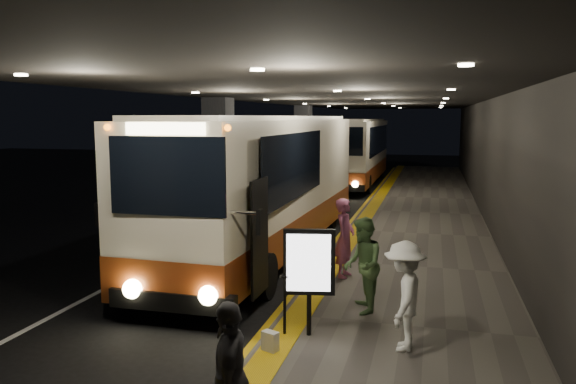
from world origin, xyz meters
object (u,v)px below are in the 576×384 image
Objects in this scene: passenger_waiting_green at (363,265)px; passenger_waiting_white at (404,296)px; coach_second at (357,154)px; passenger_waiting_grey at (230,376)px; coach_main at (266,191)px; stanchion_post at (285,305)px; passenger_boarding at (345,238)px; bag_plain at (270,341)px; info_sign at (309,264)px.

passenger_waiting_white is (0.84, -1.54, -0.03)m from passenger_waiting_green.
passenger_waiting_white is (3.80, -22.68, -0.70)m from coach_second.
passenger_waiting_white is 3.63m from passenger_waiting_grey.
stanchion_post is at bearing -68.44° from coach_main.
coach_second is 6.28× the size of passenger_boarding.
stanchion_post is (-0.44, -3.70, -0.40)m from passenger_boarding.
coach_main is 16.75m from coach_second.
passenger_waiting_green is 1.04× the size of passenger_waiting_white.
passenger_boarding is at bearing -83.09° from coach_second.
passenger_boarding is (2.27, -18.88, -0.66)m from coach_second.
passenger_waiting_green is 4.84m from passenger_waiting_grey.
passenger_waiting_green is at bearing -51.99° from coach_main.
bag_plain is 1.40m from info_sign.
passenger_waiting_grey is at bearing -85.30° from coach_second.
info_sign is 0.82m from stanchion_post.
passenger_waiting_grey is 0.93× the size of info_sign.
coach_main is at bearing -142.57° from passenger_waiting_white.
passenger_boarding is at bearing -175.33° from passenger_waiting_green.
coach_main is 5.49m from passenger_waiting_green.
coach_main is 7.23m from passenger_waiting_white.
coach_second reaches higher than bag_plain.
passenger_boarding is 3.75m from stanchion_post.
coach_main reaches higher than info_sign.
info_sign is (0.44, 0.80, 1.06)m from bag_plain.
passenger_waiting_green is at bearing -156.27° from passenger_boarding.
coach_second is 23.01m from passenger_waiting_white.
info_sign reaches higher than passenger_boarding.
passenger_boarding is 7.02m from passenger_waiting_grey.
passenger_waiting_green is at bearing -148.27° from passenger_waiting_white.
passenger_waiting_white is 2.21m from bag_plain.
passenger_waiting_green is 1.58m from info_sign.
passenger_waiting_white is 0.96× the size of info_sign.
coach_second is 6.74× the size of passenger_waiting_grey.
passenger_waiting_white is (4.05, -5.94, -0.76)m from coach_main.
passenger_waiting_grey is at bearing -24.62° from passenger_waiting_white.
bag_plain is at bearing -40.37° from passenger_waiting_green.
passenger_waiting_green reaches higher than bag_plain.
passenger_waiting_white is at bearing 17.27° from bag_plain.
bag_plain is at bearing -70.81° from coach_main.
coach_second is 35.64× the size of bag_plain.
stanchion_post is (2.08, -5.83, -1.12)m from coach_main.
coach_second is 21.36m from passenger_waiting_green.
coach_main reaches higher than passenger_waiting_white.
coach_main reaches higher than coach_second.
stanchion_post is at bearing -85.30° from coach_second.
passenger_waiting_green reaches higher than passenger_waiting_grey.
coach_main is 3.38m from passenger_boarding.
passenger_boarding is at bearing 163.38° from passenger_waiting_grey.
bag_plain is at bearing -85.55° from coach_second.
passenger_waiting_grey is (2.35, -9.15, -0.79)m from coach_main.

